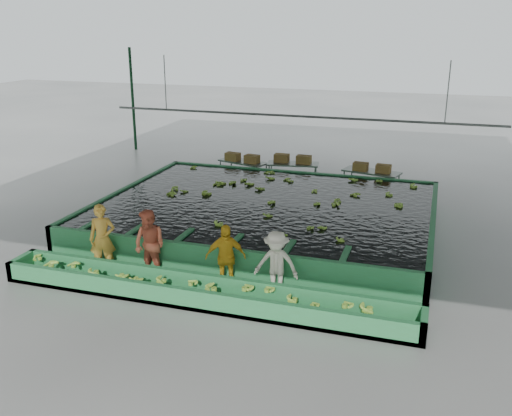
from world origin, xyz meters
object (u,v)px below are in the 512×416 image
(box_stack_right, at_px, (372,171))
(worker_b, at_px, (150,245))
(packing_table_left, at_px, (243,172))
(box_stack_left, at_px, (242,161))
(flotation_tank, at_px, (266,215))
(sorting_trough, at_px, (201,292))
(worker_c, at_px, (225,257))
(box_stack_mid, at_px, (293,163))
(packing_table_right, at_px, (371,183))
(worker_d, at_px, (276,264))
(packing_table_mid, at_px, (293,174))
(worker_a, at_px, (103,239))

(box_stack_right, bearing_deg, worker_b, -116.03)
(packing_table_left, bearing_deg, box_stack_left, -94.00)
(box_stack_left, bearing_deg, packing_table_left, 86.00)
(packing_table_left, bearing_deg, flotation_tank, -63.45)
(sorting_trough, distance_m, worker_c, 1.03)
(packing_table_left, height_order, box_stack_mid, box_stack_mid)
(worker_c, height_order, packing_table_left, worker_c)
(box_stack_left, bearing_deg, packing_table_right, -1.14)
(worker_c, relative_size, packing_table_right, 0.80)
(flotation_tank, distance_m, box_stack_mid, 5.23)
(worker_c, relative_size, box_stack_left, 1.16)
(sorting_trough, xyz_separation_m, worker_d, (1.56, 0.80, 0.56))
(packing_table_mid, xyz_separation_m, box_stack_left, (-1.97, -0.35, 0.45))
(flotation_tank, relative_size, worker_a, 5.57)
(sorting_trough, distance_m, worker_d, 1.84)
(flotation_tank, bearing_deg, box_stack_mid, 95.40)
(worker_a, xyz_separation_m, packing_table_mid, (2.57, 9.43, -0.45))
(worker_a, distance_m, packing_table_left, 9.20)
(sorting_trough, bearing_deg, box_stack_right, 74.73)
(worker_c, bearing_deg, box_stack_right, 52.60)
(flotation_tank, bearing_deg, worker_d, -70.08)
(worker_a, xyz_separation_m, worker_d, (4.59, 0.00, -0.09))
(packing_table_left, bearing_deg, worker_a, -93.77)
(sorting_trough, height_order, box_stack_left, box_stack_left)
(packing_table_mid, xyz_separation_m, packing_table_right, (3.10, -0.45, 0.02))
(worker_b, relative_size, worker_c, 1.09)
(worker_b, height_order, packing_table_right, worker_b)
(box_stack_right, bearing_deg, flotation_tank, -119.96)
(worker_d, bearing_deg, worker_c, 178.28)
(sorting_trough, distance_m, packing_table_mid, 10.24)
(worker_a, bearing_deg, packing_table_mid, 49.98)
(worker_c, distance_m, box_stack_mid, 9.52)
(packing_table_left, height_order, packing_table_mid, packing_table_mid)
(box_stack_mid, bearing_deg, box_stack_left, -168.21)
(packing_table_mid, relative_size, box_stack_mid, 1.36)
(sorting_trough, relative_size, box_stack_mid, 6.89)
(flotation_tank, relative_size, packing_table_right, 4.86)
(packing_table_right, xyz_separation_m, box_stack_left, (-5.07, 0.10, 0.43))
(packing_table_left, distance_m, box_stack_right, 5.11)
(packing_table_left, height_order, box_stack_left, box_stack_left)
(worker_a, xyz_separation_m, packing_table_left, (0.60, 9.16, -0.45))
(worker_d, distance_m, packing_table_right, 9.05)
(sorting_trough, distance_m, worker_a, 3.21)
(sorting_trough, bearing_deg, worker_b, 154.76)
(worker_b, distance_m, worker_c, 2.00)
(sorting_trough, bearing_deg, worker_c, 69.19)
(worker_b, distance_m, packing_table_left, 9.20)
(flotation_tank, bearing_deg, worker_a, -125.22)
(worker_c, height_order, worker_d, worker_c)
(worker_d, bearing_deg, packing_table_right, 81.45)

